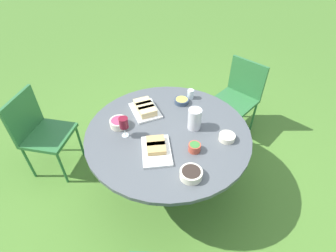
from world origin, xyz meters
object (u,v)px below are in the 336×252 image
Objects in this scene: dining_table at (168,139)px; wine_glass at (124,123)px; chair_near_right at (39,129)px; chair_near_left at (239,93)px; water_pitcher at (195,119)px.

wine_glass reaches higher than dining_table.
chair_near_right is at bearing 58.94° from wine_glass.
chair_near_left is 4.61× the size of water_pitcher.
chair_near_left is 4.71× the size of wine_glass.
chair_near_right is 4.71× the size of wine_glass.
chair_near_left is at bearing -85.76° from chair_near_right.
chair_near_right reaches higher than dining_table.
wine_glass reaches higher than chair_near_left.
wine_glass is at bearing 86.23° from dining_table.
wine_glass is at bearing 87.88° from water_pitcher.
chair_near_right is at bearing 66.35° from dining_table.
water_pitcher reaches higher than chair_near_left.
chair_near_right is (-0.16, 2.19, 0.00)m from chair_near_left.
water_pitcher is (-0.52, -1.42, 0.29)m from chair_near_right.
chair_near_left is (0.68, -1.00, -0.10)m from dining_table.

